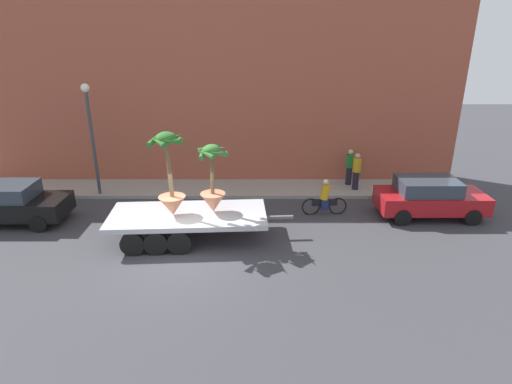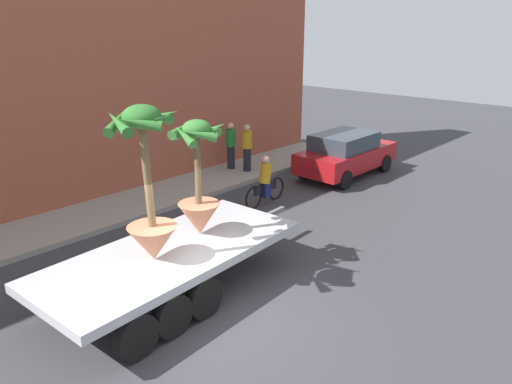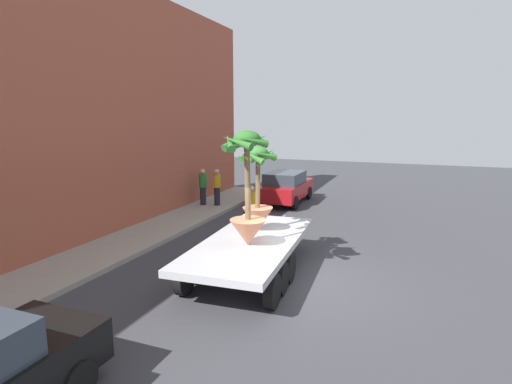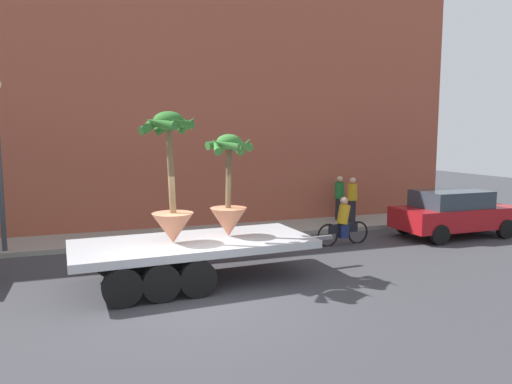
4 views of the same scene
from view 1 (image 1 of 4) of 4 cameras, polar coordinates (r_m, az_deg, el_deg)
ground_plane at (r=14.53m, az=-10.04°, el=-8.38°), size 60.00×60.00×0.00m
sidewalk at (r=19.98m, az=-7.22°, el=0.46°), size 24.00×2.20×0.15m
building_facade at (r=20.55m, az=-7.24°, el=13.85°), size 24.00×1.20×9.04m
flatbed_trailer at (r=15.29m, az=-10.08°, el=-3.62°), size 6.57×2.69×0.98m
potted_palm_rear at (r=14.70m, az=-11.53°, el=1.64°), size 1.28×1.29×2.96m
potted_palm_middle at (r=14.82m, az=-5.86°, el=1.05°), size 1.13×1.17×2.46m
cyclist at (r=17.27m, az=9.18°, el=-0.93°), size 1.84×0.36×1.54m
parked_car at (r=18.18m, az=22.25°, el=-0.61°), size 4.17×1.91×1.58m
trailing_car at (r=18.84m, az=-30.33°, el=-1.26°), size 4.24×1.86×1.58m
pedestrian_near_gate at (r=20.34m, az=12.41°, el=3.39°), size 0.36×0.36×1.71m
pedestrian_far_left at (r=19.78m, az=13.29°, el=2.80°), size 0.36×0.36×1.71m
street_lamp at (r=19.46m, az=-21.41°, el=8.30°), size 0.36×0.36×4.83m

